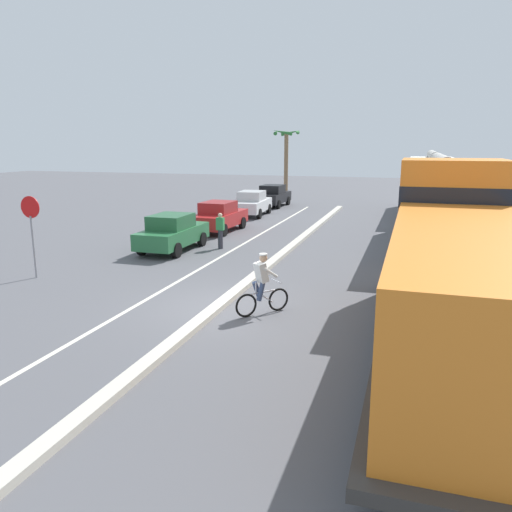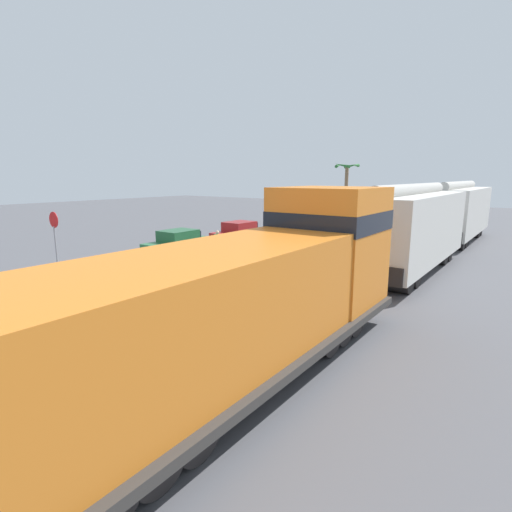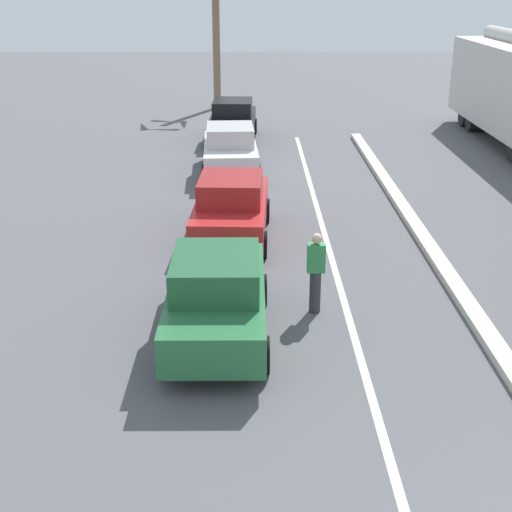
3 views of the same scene
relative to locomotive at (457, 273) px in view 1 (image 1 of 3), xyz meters
name	(u,v)px [view 1 (image 1 of 3)]	position (x,y,z in m)	size (l,w,h in m)	color
ground_plane	(220,307)	(-6.17, 1.16, -1.80)	(120.00, 120.00, 0.00)	#56565B
median_curb	(275,260)	(-6.17, 7.16, -1.72)	(0.36, 36.00, 0.16)	beige
lane_stripe	(220,257)	(-8.57, 7.16, -1.79)	(0.14, 36.00, 0.01)	silver
locomotive	(457,273)	(0.00, 0.00, 0.00)	(3.10, 11.61, 4.20)	orange
hopper_car_lead	(437,202)	(0.00, 12.16, 0.28)	(2.90, 10.60, 4.18)	silver
hopper_car_middle	(431,183)	(0.00, 23.76, 0.28)	(2.90, 10.60, 4.18)	silver
parked_car_green	(173,232)	(-11.06, 7.86, -0.98)	(1.85, 4.21, 1.62)	#286B3D
parked_car_red	(219,216)	(-10.94, 13.10, -0.98)	(1.98, 4.27, 1.62)	red
parked_car_white	(252,203)	(-11.13, 19.44, -0.98)	(1.99, 4.28, 1.62)	silver
parked_car_black	(273,196)	(-11.16, 24.65, -0.98)	(1.94, 4.25, 1.62)	black
cyclist	(262,286)	(-4.85, 0.95, -0.98)	(1.18, 1.32, 1.71)	black
stop_sign	(31,221)	(-13.57, 2.25, 0.23)	(0.76, 0.08, 2.88)	gray
palm_tree_near	(286,149)	(-12.12, 32.35, 2.42)	(2.35, 2.41, 5.94)	#846647
pedestrian_by_cars	(220,230)	(-9.21, 8.88, -0.95)	(0.34, 0.22, 1.62)	#33333D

